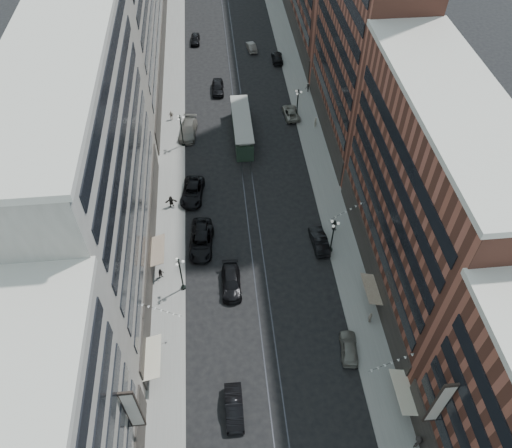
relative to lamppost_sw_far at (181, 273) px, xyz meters
name	(u,v)px	position (x,y,z in m)	size (l,w,h in m)	color
ground	(240,123)	(9.20, 32.00, -3.10)	(220.00, 220.00, 0.00)	black
sidewalk_west	(173,92)	(-1.80, 42.00, -3.02)	(4.00, 180.00, 0.15)	gray
sidewalk_east	(298,85)	(20.20, 42.00, -3.02)	(4.00, 180.00, 0.15)	gray
rail_west	(232,89)	(8.50, 42.00, -3.09)	(0.12, 180.00, 0.02)	#2D2D33
rail_east	(240,89)	(9.90, 42.00, -3.09)	(0.12, 180.00, 0.02)	#2D2D33
building_west_mid	(94,177)	(-7.80, 5.00, 10.90)	(8.00, 36.00, 28.00)	#A19A8E
building_east_mid	(424,202)	(26.20, 0.00, 8.90)	(8.00, 30.00, 24.00)	brown
lamppost_sw_far	(181,273)	(0.00, 0.00, 0.00)	(1.03, 1.14, 5.52)	black
lamppost_sw_mid	(182,129)	(0.00, 27.00, 0.00)	(1.03, 1.14, 5.52)	black
lamppost_se_far	(333,235)	(18.40, 4.00, 0.00)	(1.03, 1.14, 5.52)	black
lamppost_se_mid	(297,103)	(18.40, 32.00, 0.00)	(1.03, 1.14, 5.52)	black
streetcar	(242,128)	(9.20, 28.41, -1.49)	(2.78, 12.56, 3.47)	#253A2A
car_2	(201,235)	(2.25, 7.69, -2.32)	(2.57, 5.57, 1.55)	black
car_4	(349,348)	(17.60, -9.88, -2.35)	(1.76, 4.37, 1.49)	slate
car_5	(234,408)	(4.99, -15.16, -2.29)	(1.72, 4.92, 1.62)	black
pedestrian_2	(161,274)	(-2.60, 1.82, -2.18)	(0.74, 0.41, 1.53)	black
pedestrian_3	(417,442)	(21.70, -20.12, -2.06)	(1.15, 0.47, 1.78)	black
pedestrian_4	(370,317)	(20.72, -6.55, -2.12)	(0.97, 0.44, 1.65)	#B5A796
car_7	(192,192)	(1.30, 15.61, -2.24)	(2.84, 6.16, 1.71)	black
car_8	(188,130)	(0.80, 29.78, -2.20)	(2.51, 6.17, 1.79)	slate
car_9	(195,39)	(2.34, 59.34, -2.36)	(1.74, 4.33, 1.47)	black
car_10	(319,241)	(17.16, 5.14, -2.27)	(1.76, 5.03, 1.66)	black
car_11	(291,113)	(17.60, 33.02, -2.40)	(2.30, 4.99, 1.39)	gray
car_12	(277,57)	(17.60, 50.81, -2.39)	(1.97, 4.86, 1.41)	black
car_13	(218,87)	(5.99, 41.48, -2.24)	(2.02, 5.02, 1.71)	black
car_14	(251,47)	(13.13, 55.34, -2.40)	(1.47, 4.20, 1.38)	#65615A
pedestrian_5	(171,202)	(-1.59, 13.81, -2.06)	(1.64, 0.47, 1.77)	black
pedestrian_6	(171,115)	(-1.90, 33.84, -2.15)	(0.94, 0.43, 1.60)	#B6A696
pedestrian_7	(334,225)	(19.54, 7.53, -2.13)	(0.79, 0.43, 1.63)	black
pedestrian_8	(315,122)	(21.07, 29.69, -2.07)	(0.64, 0.42, 1.75)	beige
pedestrian_9	(308,88)	(21.60, 39.73, -2.20)	(0.96, 0.40, 1.49)	black
car_extra_0	(231,282)	(5.66, -0.19, -2.28)	(2.28, 5.60, 1.62)	black
car_extra_1	(201,243)	(2.31, 6.19, -2.25)	(2.82, 6.12, 1.70)	black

